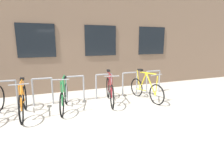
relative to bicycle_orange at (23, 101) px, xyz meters
name	(u,v)px	position (x,y,z in m)	size (l,w,h in m)	color
ground_plane	(93,125)	(1.59, -1.24, -0.39)	(42.00, 42.00, 0.00)	#B2ADA0
storefront_building	(61,14)	(1.59, 5.03, 3.00)	(28.00, 6.18, 6.78)	#7A604C
bike_rack	(75,86)	(1.50, 0.66, 0.14)	(6.62, 0.05, 0.87)	gray
bicycle_orange	(23,101)	(0.00, 0.00, 0.00)	(0.44, 1.76, 1.00)	black
bicycle_maroon	(110,90)	(2.54, 0.19, 0.00)	(0.55, 1.79, 1.05)	black
bicycle_green	(64,97)	(1.08, 0.08, -0.02)	(0.52, 1.65, 1.02)	black
bicycle_yellow	(146,89)	(3.78, 0.00, -0.02)	(0.45, 1.69, 1.04)	black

